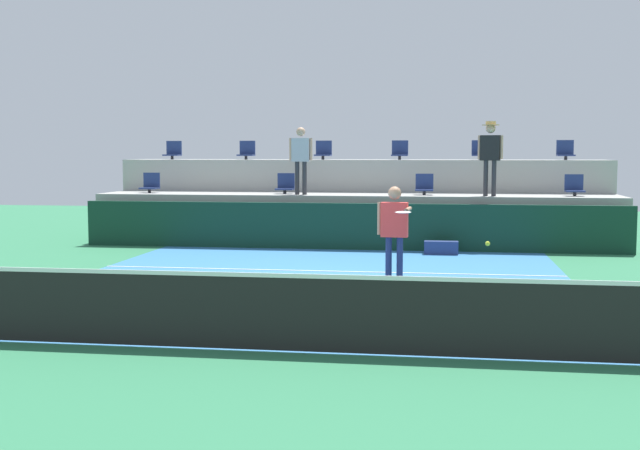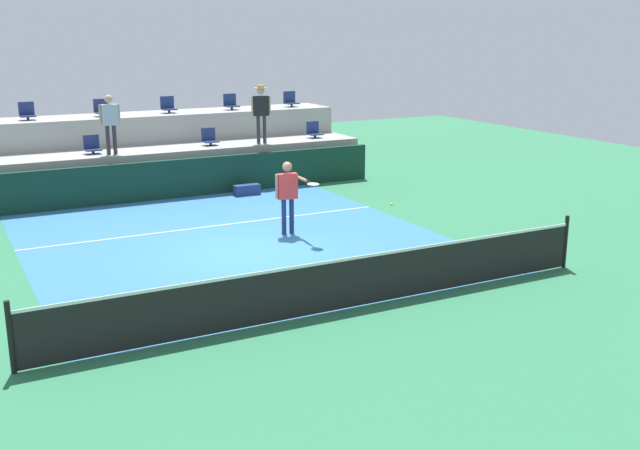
# 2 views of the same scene
# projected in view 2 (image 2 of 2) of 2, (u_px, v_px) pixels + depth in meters

# --- Properties ---
(ground_plane) EXTENTS (40.00, 40.00, 0.00)m
(ground_plane) POSITION_uv_depth(u_px,v_px,m) (249.00, 251.00, 16.22)
(ground_plane) COLOR #2D754C
(court_inner_paint) EXTENTS (9.00, 10.00, 0.01)m
(court_inner_paint) POSITION_uv_depth(u_px,v_px,m) (232.00, 240.00, 17.08)
(court_inner_paint) COLOR teal
(court_inner_paint) RESTS_ON ground_plane
(court_service_line) EXTENTS (9.00, 0.06, 0.00)m
(court_service_line) POSITION_uv_depth(u_px,v_px,m) (211.00, 226.00, 18.28)
(court_service_line) COLOR white
(court_service_line) RESTS_ON ground_plane
(tennis_net) EXTENTS (10.48, 0.08, 1.07)m
(tennis_net) POSITION_uv_depth(u_px,v_px,m) (339.00, 283.00, 12.67)
(tennis_net) COLOR black
(tennis_net) RESTS_ON ground_plane
(sponsor_backboard) EXTENTS (13.00, 0.16, 1.10)m
(sponsor_backboard) POSITION_uv_depth(u_px,v_px,m) (167.00, 179.00, 21.22)
(sponsor_backboard) COLOR #0F3323
(sponsor_backboard) RESTS_ON ground_plane
(seating_tier_lower) EXTENTS (13.00, 1.80, 1.25)m
(seating_tier_lower) POSITION_uv_depth(u_px,v_px,m) (155.00, 170.00, 22.32)
(seating_tier_lower) COLOR #9E9E99
(seating_tier_lower) RESTS_ON ground_plane
(seating_tier_upper) EXTENTS (13.00, 1.80, 2.10)m
(seating_tier_upper) POSITION_uv_depth(u_px,v_px,m) (138.00, 147.00, 23.75)
(seating_tier_upper) COLOR #9E9E99
(seating_tier_upper) RESTS_ON ground_plane
(stadium_chair_lower_left) EXTENTS (0.44, 0.40, 0.52)m
(stadium_chair_lower_left) POSITION_uv_depth(u_px,v_px,m) (92.00, 146.00, 21.25)
(stadium_chair_lower_left) COLOR #2D2D33
(stadium_chair_lower_left) RESTS_ON seating_tier_lower
(stadium_chair_lower_right) EXTENTS (0.44, 0.40, 0.52)m
(stadium_chair_lower_right) POSITION_uv_depth(u_px,v_px,m) (209.00, 138.00, 22.83)
(stadium_chair_lower_right) COLOR #2D2D33
(stadium_chair_lower_right) RESTS_ON seating_tier_lower
(stadium_chair_lower_far_right) EXTENTS (0.44, 0.40, 0.52)m
(stadium_chair_lower_far_right) POSITION_uv_depth(u_px,v_px,m) (314.00, 131.00, 24.45)
(stadium_chair_lower_far_right) COLOR #2D2D33
(stadium_chair_lower_far_right) RESTS_ON seating_tier_lower
(stadium_chair_upper_left) EXTENTS (0.44, 0.40, 0.52)m
(stadium_chair_upper_left) POSITION_uv_depth(u_px,v_px,m) (27.00, 113.00, 21.93)
(stadium_chair_upper_left) COLOR #2D2D33
(stadium_chair_upper_left) RESTS_ON seating_tier_upper
(stadium_chair_upper_mid_left) EXTENTS (0.44, 0.40, 0.52)m
(stadium_chair_upper_mid_left) POSITION_uv_depth(u_px,v_px,m) (102.00, 109.00, 22.90)
(stadium_chair_upper_mid_left) COLOR #2D2D33
(stadium_chair_upper_mid_left) RESTS_ON seating_tier_upper
(stadium_chair_upper_mid_right) EXTENTS (0.44, 0.40, 0.52)m
(stadium_chair_upper_mid_right) POSITION_uv_depth(u_px,v_px,m) (168.00, 106.00, 23.84)
(stadium_chair_upper_mid_right) COLOR #2D2D33
(stadium_chair_upper_mid_right) RESTS_ON seating_tier_upper
(stadium_chair_upper_right) EXTENTS (0.44, 0.40, 0.52)m
(stadium_chair_upper_right) POSITION_uv_depth(u_px,v_px,m) (231.00, 103.00, 24.80)
(stadium_chair_upper_right) COLOR #2D2D33
(stadium_chair_upper_right) RESTS_ON seating_tier_upper
(stadium_chair_upper_far_right) EXTENTS (0.44, 0.40, 0.52)m
(stadium_chair_upper_far_right) POSITION_uv_depth(u_px,v_px,m) (291.00, 100.00, 25.79)
(stadium_chair_upper_far_right) COLOR #2D2D33
(stadium_chair_upper_far_right) RESTS_ON seating_tier_upper
(tennis_player) EXTENTS (0.64, 1.22, 1.72)m
(tennis_player) POSITION_uv_depth(u_px,v_px,m) (288.00, 190.00, 17.35)
(tennis_player) COLOR navy
(tennis_player) RESTS_ON ground_plane
(spectator_in_grey) EXTENTS (0.59, 0.23, 1.67)m
(spectator_in_grey) POSITION_uv_depth(u_px,v_px,m) (110.00, 119.00, 20.94)
(spectator_in_grey) COLOR #2D2D33
(spectator_in_grey) RESTS_ON seating_tier_lower
(spectator_with_hat) EXTENTS (0.60, 0.50, 1.79)m
(spectator_with_hat) POSITION_uv_depth(u_px,v_px,m) (261.00, 107.00, 22.99)
(spectator_with_hat) COLOR #2D2D33
(spectator_with_hat) RESTS_ON seating_tier_lower
(tennis_ball) EXTENTS (0.07, 0.07, 0.07)m
(tennis_ball) POSITION_uv_depth(u_px,v_px,m) (391.00, 204.00, 16.19)
(tennis_ball) COLOR #CCE033
(equipment_bag) EXTENTS (0.76, 0.28, 0.30)m
(equipment_bag) POSITION_uv_depth(u_px,v_px,m) (247.00, 190.00, 21.78)
(equipment_bag) COLOR navy
(equipment_bag) RESTS_ON ground_plane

